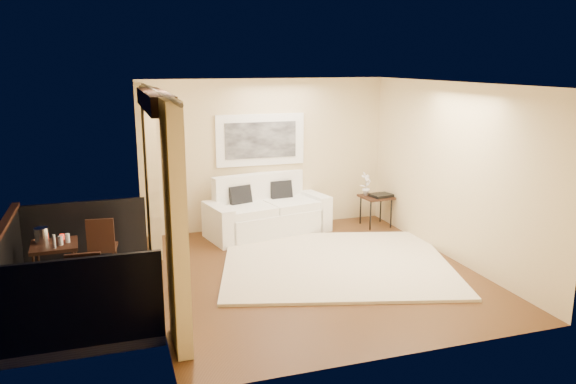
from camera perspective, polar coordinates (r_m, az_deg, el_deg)
floor at (r=8.24m, az=2.61°, el=-8.16°), size 5.00×5.00×0.00m
room_shell at (r=7.22m, az=-13.42°, el=9.05°), size 5.00×6.40×5.00m
balcony at (r=7.73m, az=-21.30°, el=-9.15°), size 1.81×2.60×1.17m
curtains at (r=7.39m, az=-12.78°, el=-0.13°), size 0.16×4.80×2.64m
artwork at (r=10.08m, az=-2.81°, el=5.31°), size 1.62×0.07×0.92m
rug at (r=8.57m, az=4.90°, el=-7.18°), size 4.01×3.71×0.04m
sofa at (r=9.98m, az=-2.26°, el=-2.13°), size 2.28×1.34×1.03m
side_table at (r=10.48m, az=8.94°, el=-0.71°), size 0.57×0.57×0.57m
tray at (r=10.42m, az=9.46°, el=-0.34°), size 0.43×0.35×0.05m
orchid at (r=10.44m, az=7.93°, el=0.83°), size 0.27×0.24×0.43m
bistro_table at (r=7.94m, az=-22.63°, el=-5.46°), size 0.60×0.60×0.68m
balcony_chair_far at (r=8.35m, az=-18.39°, el=-4.92°), size 0.42×0.42×0.87m
balcony_chair_near at (r=6.75m, az=-19.96°, el=-9.18°), size 0.41×0.41×0.90m
ice_bucket at (r=8.01m, az=-23.75°, el=-4.03°), size 0.18×0.18×0.20m
candle at (r=8.06m, az=-21.97°, el=-4.24°), size 0.06×0.06×0.07m
vase at (r=7.70m, az=-22.67°, el=-4.66°), size 0.04×0.04×0.18m
glass_a at (r=7.82m, az=-22.11°, el=-4.59°), size 0.06×0.06×0.12m
glass_b at (r=7.89m, az=-21.49°, el=-4.38°), size 0.06×0.06×0.12m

